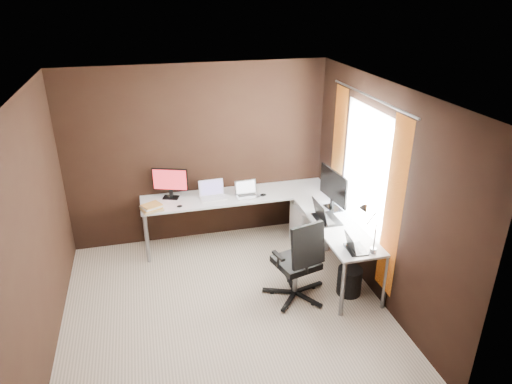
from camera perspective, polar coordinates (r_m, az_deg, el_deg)
room at (r=4.85m, az=-0.39°, el=-1.49°), size 3.60×3.60×2.50m
desk at (r=6.07m, az=1.99°, el=-2.18°), size 2.65×2.25×0.73m
drawer_pedestal at (r=6.51m, az=6.65°, el=-4.14°), size 0.42×0.50×0.60m
monitor_left at (r=6.29m, az=-10.69°, el=1.30°), size 0.47×0.21×0.42m
monitor_right at (r=5.92m, az=9.67°, el=0.55°), size 0.18×0.65×0.53m
laptop_white at (r=6.30m, az=-5.48°, el=-0.22°), size 0.36×0.27×0.23m
laptop_silver at (r=6.31m, az=-1.18°, el=-0.08°), size 0.32×0.23×0.21m
laptop_black_big at (r=5.72m, az=8.53°, el=-3.01°), size 0.28×0.39×0.26m
laptop_black_small at (r=5.16m, az=12.13°, el=-6.69°), size 0.22×0.30×0.19m
book_stack at (r=6.06m, az=-12.89°, el=-1.90°), size 0.31×0.28×0.08m
mouse_left at (r=6.08m, az=-9.53°, el=-1.76°), size 0.08×0.05×0.03m
mouse_corner at (r=6.31m, az=0.90°, el=-0.37°), size 0.10×0.07×0.04m
desk_lamp at (r=5.04m, az=13.83°, el=-3.77°), size 0.18×0.21×0.55m
office_chair at (r=5.44m, az=5.20°, el=-10.30°), size 0.58×0.61×1.04m
wastebasket at (r=5.67m, az=11.59°, el=-10.85°), size 0.31×0.31×0.34m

